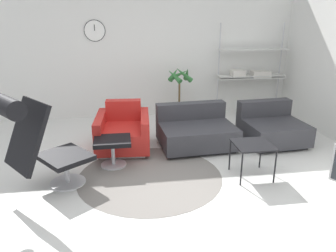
{
  "coord_description": "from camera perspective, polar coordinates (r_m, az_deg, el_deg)",
  "views": [
    {
      "loc": [
        -0.62,
        -3.89,
        2.03
      ],
      "look_at": [
        0.0,
        0.36,
        0.55
      ],
      "focal_mm": 35.0,
      "sensor_mm": 36.0,
      "label": 1
    }
  ],
  "objects": [
    {
      "name": "ground_plane",
      "position": [
        4.44,
        0.63,
        -8.23
      ],
      "size": [
        12.0,
        12.0,
        0.0
      ],
      "primitive_type": "plane",
      "color": "silver"
    },
    {
      "name": "wall_back",
      "position": [
        6.71,
        -3.11,
        13.61
      ],
      "size": [
        12.0,
        0.09,
        2.8
      ],
      "color": "silver",
      "rests_on": "ground_plane"
    },
    {
      "name": "round_rug",
      "position": [
        4.36,
        -3.17,
        -8.7
      ],
      "size": [
        1.89,
        1.89,
        0.01
      ],
      "color": "slate",
      "rests_on": "ground_plane"
    },
    {
      "name": "lounge_chair",
      "position": [
        3.97,
        -22.2,
        -1.64
      ],
      "size": [
        1.1,
        1.03,
        1.23
      ],
      "rotation": [
        0.0,
        0.0,
        -0.91
      ],
      "color": "#BCBCC1",
      "rests_on": "ground_plane"
    },
    {
      "name": "ottoman",
      "position": [
        4.6,
        -9.62,
        -3.34
      ],
      "size": [
        0.5,
        0.43,
        0.4
      ],
      "color": "#BCBCC1",
      "rests_on": "ground_plane"
    },
    {
      "name": "armchair_red",
      "position": [
        5.18,
        -7.79,
        -1.15
      ],
      "size": [
        0.86,
        0.96,
        0.7
      ],
      "rotation": [
        0.0,
        0.0,
        3.07
      ],
      "color": "silver",
      "rests_on": "ground_plane"
    },
    {
      "name": "couch_low",
      "position": [
        5.26,
        4.84,
        -1.01
      ],
      "size": [
        1.22,
        0.99,
        0.64
      ],
      "rotation": [
        0.0,
        0.0,
        3.21
      ],
      "color": "black",
      "rests_on": "ground_plane"
    },
    {
      "name": "couch_second",
      "position": [
        5.66,
        17.59,
        -0.41
      ],
      "size": [
        0.99,
        0.97,
        0.64
      ],
      "rotation": [
        0.0,
        0.0,
        3.21
      ],
      "color": "black",
      "rests_on": "ground_plane"
    },
    {
      "name": "side_table",
      "position": [
        4.33,
        14.57,
        -3.56
      ],
      "size": [
        0.48,
        0.48,
        0.45
      ],
      "color": "black",
      "rests_on": "ground_plane"
    },
    {
      "name": "potted_plant",
      "position": [
        6.32,
        2.02,
        5.29
      ],
      "size": [
        0.51,
        0.5,
        1.14
      ],
      "color": "brown",
      "rests_on": "ground_plane"
    },
    {
      "name": "shelf_unit",
      "position": [
        6.99,
        14.36,
        9.45
      ],
      "size": [
        1.38,
        0.28,
        1.86
      ],
      "color": "#BCBCC1",
      "rests_on": "ground_plane"
    }
  ]
}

